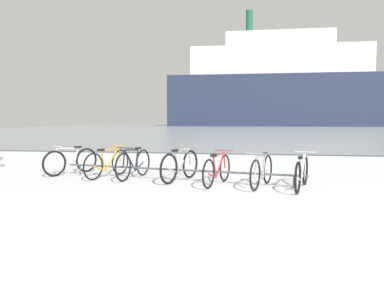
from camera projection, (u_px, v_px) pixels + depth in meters
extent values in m
cube|color=silver|center=(231.00, 248.00, 4.24)|extent=(80.00, 22.00, 0.08)
cube|color=gray|center=(243.00, 127.00, 69.36)|extent=(80.00, 110.00, 0.08)
cube|color=#47474C|center=(240.00, 155.00, 15.09)|extent=(80.00, 0.50, 0.05)
cylinder|color=#4C5156|center=(176.00, 170.00, 8.54)|extent=(6.08, 1.12, 0.05)
cylinder|color=#4C5156|center=(80.00, 170.00, 9.43)|extent=(0.04, 0.04, 0.28)
cylinder|color=#4C5156|center=(294.00, 182.00, 7.67)|extent=(0.04, 0.04, 0.28)
torus|color=black|center=(54.00, 164.00, 9.21)|extent=(0.39, 0.63, 0.69)
torus|color=black|center=(87.00, 160.00, 9.99)|extent=(0.39, 0.63, 0.69)
cylinder|color=silver|center=(65.00, 158.00, 9.45)|extent=(0.29, 0.47, 0.58)
cylinder|color=silver|center=(76.00, 158.00, 9.71)|extent=(0.12, 0.18, 0.52)
cylinder|color=silver|center=(68.00, 148.00, 9.49)|extent=(0.35, 0.58, 0.08)
cylinder|color=silver|center=(80.00, 163.00, 9.83)|extent=(0.25, 0.40, 0.19)
cylinder|color=silver|center=(56.00, 156.00, 9.22)|extent=(0.09, 0.11, 0.41)
cube|color=black|center=(78.00, 147.00, 9.74)|extent=(0.17, 0.21, 0.05)
cylinder|color=silver|center=(57.00, 146.00, 9.23)|extent=(0.41, 0.25, 0.02)
torus|color=black|center=(120.00, 162.00, 9.58)|extent=(0.27, 0.66, 0.69)
torus|color=black|center=(93.00, 166.00, 8.66)|extent=(0.27, 0.66, 0.69)
cylinder|color=gold|center=(112.00, 159.00, 9.27)|extent=(0.22, 0.53, 0.58)
cylinder|color=gold|center=(103.00, 161.00, 8.98)|extent=(0.10, 0.19, 0.52)
cylinder|color=gold|center=(110.00, 149.00, 9.18)|extent=(0.26, 0.65, 0.08)
cylinder|color=gold|center=(99.00, 168.00, 8.86)|extent=(0.18, 0.44, 0.19)
cylinder|color=gold|center=(119.00, 155.00, 9.53)|extent=(0.07, 0.12, 0.41)
cube|color=black|center=(101.00, 150.00, 8.89)|extent=(0.14, 0.22, 0.05)
cylinder|color=gold|center=(118.00, 146.00, 9.48)|extent=(0.44, 0.18, 0.02)
torus|color=black|center=(123.00, 167.00, 8.47)|extent=(0.20, 0.70, 0.71)
torus|color=black|center=(143.00, 162.00, 9.38)|extent=(0.20, 0.70, 0.71)
cylinder|color=#1E2328|center=(130.00, 160.00, 8.75)|extent=(0.15, 0.51, 0.60)
cylinder|color=#1E2328|center=(137.00, 160.00, 9.05)|extent=(0.08, 0.19, 0.53)
cylinder|color=#1E2328|center=(131.00, 150.00, 8.80)|extent=(0.18, 0.63, 0.09)
cylinder|color=#1E2328|center=(139.00, 166.00, 9.19)|extent=(0.13, 0.43, 0.19)
cylinder|color=#1E2328|center=(124.00, 159.00, 8.49)|extent=(0.06, 0.11, 0.42)
cube|color=black|center=(138.00, 148.00, 9.10)|extent=(0.12, 0.21, 0.05)
cylinder|color=#1E2328|center=(125.00, 148.00, 8.50)|extent=(0.45, 0.13, 0.02)
torus|color=black|center=(190.00, 164.00, 8.97)|extent=(0.31, 0.70, 0.73)
torus|color=black|center=(169.00, 169.00, 8.11)|extent=(0.31, 0.70, 0.73)
cylinder|color=gray|center=(184.00, 160.00, 8.68)|extent=(0.22, 0.50, 0.61)
cylinder|color=gray|center=(177.00, 163.00, 8.41)|extent=(0.10, 0.18, 0.54)
cylinder|color=gray|center=(182.00, 150.00, 8.60)|extent=(0.27, 0.62, 0.09)
cylinder|color=gray|center=(174.00, 171.00, 8.30)|extent=(0.19, 0.42, 0.20)
cylinder|color=gray|center=(190.00, 156.00, 8.93)|extent=(0.07, 0.12, 0.43)
cube|color=black|center=(175.00, 150.00, 8.32)|extent=(0.15, 0.22, 0.05)
cylinder|color=gray|center=(189.00, 146.00, 8.87)|extent=(0.44, 0.19, 0.02)
torus|color=black|center=(225.00, 168.00, 8.52)|extent=(0.23, 0.64, 0.66)
torus|color=black|center=(209.00, 174.00, 7.60)|extent=(0.23, 0.64, 0.66)
cylinder|color=#B22D2D|center=(220.00, 165.00, 8.21)|extent=(0.19, 0.52, 0.56)
cylinder|color=#B22D2D|center=(215.00, 167.00, 7.91)|extent=(0.09, 0.19, 0.50)
cylinder|color=#B22D2D|center=(219.00, 155.00, 8.12)|extent=(0.23, 0.65, 0.08)
cylinder|color=#B22D2D|center=(212.00, 176.00, 7.80)|extent=(0.17, 0.44, 0.18)
cylinder|color=#B22D2D|center=(224.00, 160.00, 8.47)|extent=(0.07, 0.12, 0.39)
cube|color=black|center=(214.00, 155.00, 7.82)|extent=(0.14, 0.21, 0.05)
cylinder|color=#B22D2D|center=(224.00, 151.00, 8.42)|extent=(0.45, 0.16, 0.02)
torus|color=black|center=(255.00, 175.00, 7.35)|extent=(0.26, 0.65, 0.68)
torus|color=black|center=(268.00, 169.00, 8.20)|extent=(0.26, 0.65, 0.68)
cylinder|color=gray|center=(260.00, 168.00, 7.62)|extent=(0.20, 0.49, 0.57)
cylinder|color=gray|center=(264.00, 167.00, 7.89)|extent=(0.09, 0.18, 0.51)
cylinder|color=gray|center=(261.00, 156.00, 7.66)|extent=(0.24, 0.60, 0.08)
cylinder|color=gray|center=(265.00, 174.00, 8.02)|extent=(0.17, 0.41, 0.19)
cylinder|color=gray|center=(256.00, 166.00, 7.37)|extent=(0.07, 0.11, 0.40)
cube|color=black|center=(265.00, 154.00, 7.94)|extent=(0.14, 0.22, 0.05)
cylinder|color=gray|center=(256.00, 154.00, 7.38)|extent=(0.44, 0.18, 0.02)
torus|color=black|center=(305.00, 170.00, 8.05)|extent=(0.24, 0.65, 0.67)
torus|color=black|center=(298.00, 178.00, 7.07)|extent=(0.24, 0.65, 0.67)
cylinder|color=silver|center=(303.00, 167.00, 7.73)|extent=(0.20, 0.56, 0.56)
cylinder|color=silver|center=(301.00, 170.00, 7.41)|extent=(0.09, 0.20, 0.50)
cylinder|color=silver|center=(303.00, 157.00, 7.63)|extent=(0.24, 0.69, 0.08)
cylinder|color=silver|center=(299.00, 179.00, 7.29)|extent=(0.17, 0.46, 0.18)
cylinder|color=silver|center=(305.00, 162.00, 8.00)|extent=(0.07, 0.12, 0.39)
cube|color=black|center=(300.00, 158.00, 7.31)|extent=(0.13, 0.21, 0.05)
cylinder|color=silver|center=(305.00, 152.00, 7.95)|extent=(0.45, 0.16, 0.02)
cube|color=#232D47|center=(283.00, 101.00, 73.58)|extent=(48.50, 8.30, 10.64)
cube|color=white|center=(278.00, 61.00, 73.16)|extent=(36.38, 7.03, 5.85)
cube|color=white|center=(278.00, 40.00, 72.84)|extent=(21.83, 5.75, 2.98)
cylinder|color=#1E593F|center=(249.00, 22.00, 73.42)|extent=(1.45, 1.45, 4.79)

